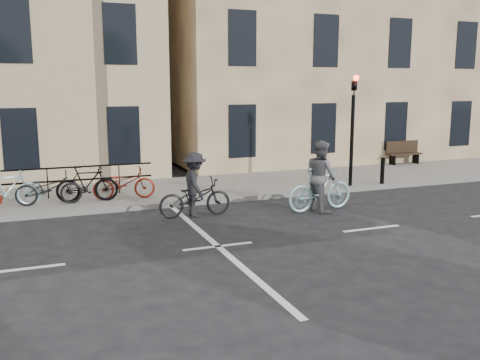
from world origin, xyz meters
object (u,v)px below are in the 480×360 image
object	(u,v)px
traffic_light	(353,117)
bench	(403,152)
cyclist_dark	(195,191)
cyclist_grey	(320,183)

from	to	relation	value
traffic_light	bench	size ratio (longest dim) A/B	2.44
bench	cyclist_dark	distance (m)	11.77
traffic_light	cyclist_grey	distance (m)	3.69
bench	traffic_light	bearing A→B (deg)	-144.75
traffic_light	cyclist_dark	xyz separation A→B (m)	(-5.88, -1.54, -1.77)
traffic_light	cyclist_grey	xyz separation A→B (m)	(-2.44, -2.22, -1.65)
bench	cyclist_grey	world-z (taller)	cyclist_grey
bench	cyclist_grey	bearing A→B (deg)	-142.19
traffic_light	bench	world-z (taller)	traffic_light
cyclist_dark	traffic_light	bearing A→B (deg)	-74.41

